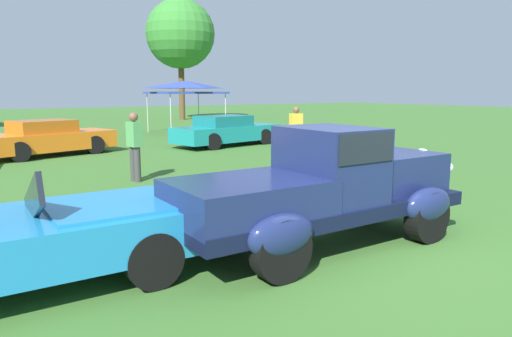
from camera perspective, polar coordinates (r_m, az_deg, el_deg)
ground_plane at (r=6.83m, az=12.49°, el=-9.61°), size 120.00×120.00×0.00m
feature_pickup_truck at (r=6.72m, az=8.34°, el=-2.14°), size 4.55×1.84×1.70m
neighbor_convertible at (r=5.85m, az=-26.40°, el=-7.69°), size 4.37×1.79×1.40m
show_car_orange at (r=17.55m, az=-23.98°, el=3.37°), size 4.58×2.74×1.22m
show_car_teal at (r=19.08m, az=-3.57°, el=4.59°), size 4.81×2.47×1.22m
spectator_near_truck at (r=11.80m, az=-14.53°, el=2.85°), size 0.29×0.43×1.69m
spectator_between_cars at (r=15.75m, az=4.87°, el=4.70°), size 0.43×0.30×1.69m
canopy_tent_left_field at (r=24.94m, az=-8.59°, el=9.83°), size 3.37×3.37×2.71m
treeline_center at (r=37.00m, az=-9.18°, el=15.80°), size 5.15×5.15×8.99m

